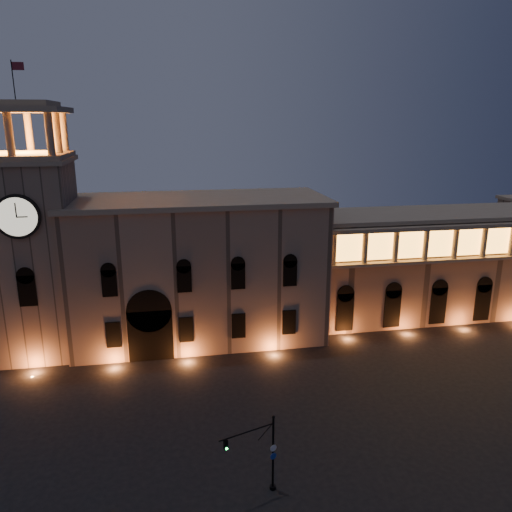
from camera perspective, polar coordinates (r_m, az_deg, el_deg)
The scene contains 5 objects.
ground at distance 45.83m, azimuth -1.55°, elevation -20.04°, with size 160.00×160.00×0.00m, color black.
government_building at distance 61.59m, azimuth -6.61°, elevation -1.50°, with size 30.80×12.80×17.60m.
clock_tower at distance 61.46m, azimuth -24.06°, elevation 0.81°, with size 9.80×9.80×32.40m.
colonnade_wing at distance 74.00m, azimuth 20.65°, elevation -0.67°, with size 40.60×11.50×14.50m.
traffic_light at distance 38.62m, azimuth 0.92°, elevation -21.73°, with size 4.33×1.67×6.22m.
Camera 1 is at (-5.47, -36.93, 26.58)m, focal length 35.00 mm.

